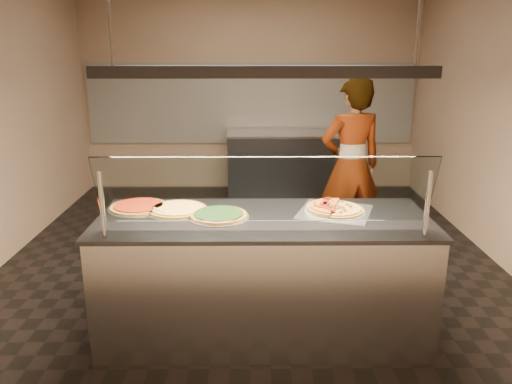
{
  "coord_description": "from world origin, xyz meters",
  "views": [
    {
      "loc": [
        0.02,
        -4.59,
        2.1
      ],
      "look_at": [
        0.05,
        -0.85,
        1.02
      ],
      "focal_mm": 35.0,
      "sensor_mm": 36.0,
      "label": 1
    }
  ],
  "objects_px": {
    "heat_lamp_housing": "(264,72)",
    "pizza_cheese": "(178,209)",
    "serving_counter": "(263,276)",
    "perforated_tray": "(335,211)",
    "worker": "(351,166)",
    "pizza_spinach": "(219,215)",
    "pizza_tomato": "(139,206)",
    "half_pizza_pepperoni": "(321,207)",
    "sneeze_guard": "(265,191)",
    "pizza_spatula": "(167,211)",
    "prep_table": "(281,164)",
    "half_pizza_sausage": "(348,208)"
  },
  "relations": [
    {
      "from": "heat_lamp_housing",
      "to": "pizza_cheese",
      "type": "bearing_deg",
      "value": 166.69
    },
    {
      "from": "serving_counter",
      "to": "heat_lamp_housing",
      "type": "distance_m",
      "value": 1.48
    },
    {
      "from": "perforated_tray",
      "to": "worker",
      "type": "relative_size",
      "value": 0.35
    },
    {
      "from": "pizza_spinach",
      "to": "pizza_tomato",
      "type": "distance_m",
      "value": 0.66
    },
    {
      "from": "pizza_tomato",
      "to": "pizza_cheese",
      "type": "bearing_deg",
      "value": -12.33
    },
    {
      "from": "half_pizza_pepperoni",
      "to": "heat_lamp_housing",
      "type": "relative_size",
      "value": 0.2
    },
    {
      "from": "sneeze_guard",
      "to": "half_pizza_pepperoni",
      "type": "distance_m",
      "value": 0.68
    },
    {
      "from": "heat_lamp_housing",
      "to": "serving_counter",
      "type": "bearing_deg",
      "value": -93.58
    },
    {
      "from": "sneeze_guard",
      "to": "pizza_spatula",
      "type": "xyz_separation_m",
      "value": [
        -0.7,
        0.41,
        -0.27
      ]
    },
    {
      "from": "sneeze_guard",
      "to": "worker",
      "type": "relative_size",
      "value": 1.18
    },
    {
      "from": "pizza_cheese",
      "to": "pizza_spatula",
      "type": "relative_size",
      "value": 1.64
    },
    {
      "from": "serving_counter",
      "to": "prep_table",
      "type": "distance_m",
      "value": 3.76
    },
    {
      "from": "pizza_tomato",
      "to": "prep_table",
      "type": "relative_size",
      "value": 0.29
    },
    {
      "from": "half_pizza_pepperoni",
      "to": "prep_table",
      "type": "bearing_deg",
      "value": 91.3
    },
    {
      "from": "worker",
      "to": "pizza_spinach",
      "type": "bearing_deg",
      "value": 38.68
    },
    {
      "from": "half_pizza_pepperoni",
      "to": "sneeze_guard",
      "type": "bearing_deg",
      "value": -133.14
    },
    {
      "from": "half_pizza_sausage",
      "to": "pizza_cheese",
      "type": "xyz_separation_m",
      "value": [
        -1.27,
        0.03,
        -0.01
      ]
    },
    {
      "from": "half_pizza_sausage",
      "to": "heat_lamp_housing",
      "type": "relative_size",
      "value": 0.2
    },
    {
      "from": "pizza_tomato",
      "to": "pizza_spatula",
      "type": "relative_size",
      "value": 1.6
    },
    {
      "from": "pizza_tomato",
      "to": "worker",
      "type": "distance_m",
      "value": 2.39
    },
    {
      "from": "pizza_tomato",
      "to": "heat_lamp_housing",
      "type": "bearing_deg",
      "value": -13.0
    },
    {
      "from": "pizza_spinach",
      "to": "sneeze_guard",
      "type": "bearing_deg",
      "value": -47.16
    },
    {
      "from": "half_pizza_pepperoni",
      "to": "prep_table",
      "type": "relative_size",
      "value": 0.29
    },
    {
      "from": "perforated_tray",
      "to": "heat_lamp_housing",
      "type": "relative_size",
      "value": 0.28
    },
    {
      "from": "heat_lamp_housing",
      "to": "pizza_spinach",
      "type": "bearing_deg",
      "value": 179.15
    },
    {
      "from": "worker",
      "to": "half_pizza_pepperoni",
      "type": "bearing_deg",
      "value": 57.58
    },
    {
      "from": "perforated_tray",
      "to": "pizza_cheese",
      "type": "xyz_separation_m",
      "value": [
        -1.17,
        0.04,
        0.01
      ]
    },
    {
      "from": "pizza_spatula",
      "to": "heat_lamp_housing",
      "type": "height_order",
      "value": "heat_lamp_housing"
    },
    {
      "from": "perforated_tray",
      "to": "prep_table",
      "type": "xyz_separation_m",
      "value": [
        -0.18,
        3.63,
        -0.47
      ]
    },
    {
      "from": "sneeze_guard",
      "to": "serving_counter",
      "type": "bearing_deg",
      "value": 90.0
    },
    {
      "from": "sneeze_guard",
      "to": "heat_lamp_housing",
      "type": "height_order",
      "value": "heat_lamp_housing"
    },
    {
      "from": "pizza_cheese",
      "to": "pizza_spatula",
      "type": "height_order",
      "value": "pizza_spatula"
    },
    {
      "from": "pizza_spinach",
      "to": "prep_table",
      "type": "height_order",
      "value": "pizza_spinach"
    },
    {
      "from": "pizza_spinach",
      "to": "pizza_spatula",
      "type": "relative_size",
      "value": 1.55
    },
    {
      "from": "sneeze_guard",
      "to": "pizza_spatula",
      "type": "distance_m",
      "value": 0.86
    },
    {
      "from": "sneeze_guard",
      "to": "pizza_tomato",
      "type": "bearing_deg",
      "value": 149.29
    },
    {
      "from": "half_pizza_sausage",
      "to": "pizza_spinach",
      "type": "distance_m",
      "value": 0.96
    },
    {
      "from": "half_pizza_pepperoni",
      "to": "prep_table",
      "type": "xyz_separation_m",
      "value": [
        -0.08,
        3.63,
        -0.5
      ]
    },
    {
      "from": "perforated_tray",
      "to": "pizza_spatula",
      "type": "bearing_deg",
      "value": -177.57
    },
    {
      "from": "pizza_cheese",
      "to": "prep_table",
      "type": "relative_size",
      "value": 0.29
    },
    {
      "from": "half_pizza_pepperoni",
      "to": "pizza_cheese",
      "type": "bearing_deg",
      "value": 178.14
    },
    {
      "from": "half_pizza_pepperoni",
      "to": "half_pizza_sausage",
      "type": "xyz_separation_m",
      "value": [
        0.2,
        -0.0,
        -0.01
      ]
    },
    {
      "from": "prep_table",
      "to": "heat_lamp_housing",
      "type": "height_order",
      "value": "heat_lamp_housing"
    },
    {
      "from": "prep_table",
      "to": "worker",
      "type": "xyz_separation_m",
      "value": [
        0.6,
        -2.07,
        0.45
      ]
    },
    {
      "from": "perforated_tray",
      "to": "pizza_spatula",
      "type": "xyz_separation_m",
      "value": [
        -1.23,
        -0.05,
        0.02
      ]
    },
    {
      "from": "serving_counter",
      "to": "prep_table",
      "type": "xyz_separation_m",
      "value": [
        0.35,
        3.74,
        0.0
      ]
    },
    {
      "from": "worker",
      "to": "pizza_cheese",
      "type": "bearing_deg",
      "value": 29.76
    },
    {
      "from": "pizza_spatula",
      "to": "serving_counter",
      "type": "bearing_deg",
      "value": -5.16
    },
    {
      "from": "serving_counter",
      "to": "heat_lamp_housing",
      "type": "bearing_deg",
      "value": 86.42
    },
    {
      "from": "worker",
      "to": "prep_table",
      "type": "bearing_deg",
      "value": -87.78
    }
  ]
}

